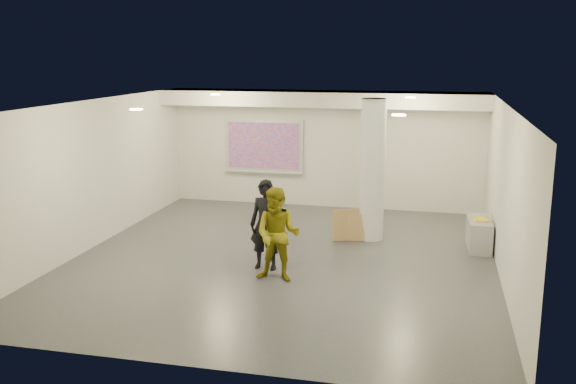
% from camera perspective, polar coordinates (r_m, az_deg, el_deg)
% --- Properties ---
extents(floor, '(8.00, 9.00, 0.01)m').
position_cam_1_polar(floor, '(12.50, -0.42, -5.99)').
color(floor, '#35373C').
rests_on(floor, ground).
extents(ceiling, '(8.00, 9.00, 0.01)m').
position_cam_1_polar(ceiling, '(11.90, -0.44, 7.85)').
color(ceiling, silver).
rests_on(ceiling, floor).
extents(wall_back, '(8.00, 0.01, 3.00)m').
position_cam_1_polar(wall_back, '(16.45, 3.26, 3.82)').
color(wall_back, silver).
rests_on(wall_back, floor).
extents(wall_front, '(8.00, 0.01, 3.00)m').
position_cam_1_polar(wall_front, '(7.95, -8.12, -5.59)').
color(wall_front, silver).
rests_on(wall_front, floor).
extents(wall_left, '(0.01, 9.00, 3.00)m').
position_cam_1_polar(wall_left, '(13.60, -17.04, 1.50)').
color(wall_left, silver).
rests_on(wall_left, floor).
extents(wall_right, '(0.01, 9.00, 3.00)m').
position_cam_1_polar(wall_right, '(11.85, 18.73, -0.16)').
color(wall_right, silver).
rests_on(wall_right, floor).
extents(soffit_band, '(8.00, 1.10, 0.36)m').
position_cam_1_polar(soffit_band, '(15.77, 2.97, 8.28)').
color(soffit_band, silver).
rests_on(soffit_band, ceiling).
extents(downlight_nw, '(0.22, 0.22, 0.02)m').
position_cam_1_polar(downlight_nw, '(14.92, -6.47, 8.61)').
color(downlight_nw, '#FFEA99').
rests_on(downlight_nw, ceiling).
extents(downlight_ne, '(0.22, 0.22, 0.02)m').
position_cam_1_polar(downlight_ne, '(14.08, 10.84, 8.25)').
color(downlight_ne, '#FFEA99').
rests_on(downlight_ne, ceiling).
extents(downlight_sw, '(0.22, 0.22, 0.02)m').
position_cam_1_polar(downlight_sw, '(11.25, -13.34, 7.16)').
color(downlight_sw, '#FFEA99').
rests_on(downlight_sw, ceiling).
extents(downlight_se, '(0.22, 0.22, 0.02)m').
position_cam_1_polar(downlight_se, '(10.09, 9.82, 6.76)').
color(downlight_se, '#FFEA99').
rests_on(downlight_se, ceiling).
extents(column, '(0.52, 0.52, 3.00)m').
position_cam_1_polar(column, '(13.61, 7.52, 1.95)').
color(column, silver).
rests_on(column, floor).
extents(projection_screen, '(2.10, 0.13, 1.42)m').
position_cam_1_polar(projection_screen, '(16.75, -2.17, 4.08)').
color(projection_screen, silver).
rests_on(projection_screen, wall_back).
extents(credenza, '(0.48, 1.08, 0.62)m').
position_cam_1_polar(credenza, '(13.62, 16.62, -3.61)').
color(credenza, gray).
rests_on(credenza, floor).
extents(papers_stack, '(0.24, 0.30, 0.02)m').
position_cam_1_polar(papers_stack, '(13.46, 16.68, -2.39)').
color(papers_stack, silver).
rests_on(papers_stack, credenza).
extents(postit_pad, '(0.33, 0.38, 0.03)m').
position_cam_1_polar(postit_pad, '(13.47, 16.73, -2.35)').
color(postit_pad, yellow).
rests_on(postit_pad, credenza).
extents(cardboard_back, '(0.62, 0.39, 0.67)m').
position_cam_1_polar(cardboard_back, '(13.70, 5.22, -2.93)').
color(cardboard_back, '#A07B4B').
rests_on(cardboard_back, floor).
extents(cardboard_front, '(0.53, 0.21, 0.56)m').
position_cam_1_polar(cardboard_front, '(13.70, 5.73, -3.16)').
color(cardboard_front, '#A07B4B').
rests_on(cardboard_front, floor).
extents(woman, '(0.63, 0.43, 1.67)m').
position_cam_1_polar(woman, '(11.75, -1.97, -2.94)').
color(woman, black).
rests_on(woman, floor).
extents(man, '(0.83, 0.66, 1.66)m').
position_cam_1_polar(man, '(11.15, -0.92, -3.81)').
color(man, olive).
rests_on(man, floor).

